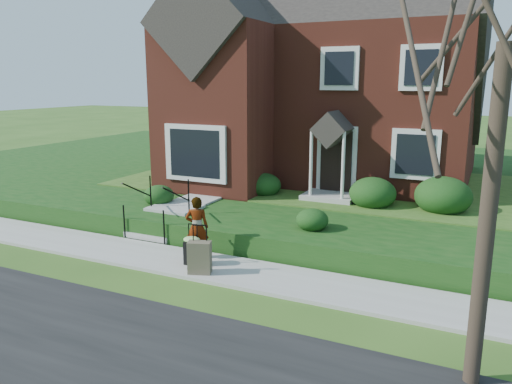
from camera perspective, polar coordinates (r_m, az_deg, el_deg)
The scene contains 11 objects.
ground at distance 11.67m, azimuth -5.35°, elevation -8.72°, with size 120.00×120.00×0.00m, color #2D5119.
sidewalk at distance 11.66m, azimuth -5.36°, elevation -8.53°, with size 60.00×1.60×0.08m, color #9E9B93.
terrace at distance 20.66m, azimuth 20.42°, elevation 0.81°, with size 44.00×20.00×0.60m, color #103B10.
walkway at distance 16.85m, azimuth -4.06°, elevation 0.21°, with size 1.20×6.00×0.06m, color #9E9B93.
main_house at distance 19.83m, azimuth 8.58°, elevation 15.42°, with size 10.40×10.20×9.40m.
front_steps at distance 14.30m, azimuth -10.26°, elevation -2.85°, with size 1.40×2.02×1.50m.
foundation_shrubs at distance 15.35m, azimuth 7.30°, elevation 0.62°, with size 9.94×4.44×1.11m.
woman at distance 11.95m, azimuth -6.76°, elevation -4.03°, with size 0.55×0.36×1.50m, color #999999.
suitcase_black at distance 11.61m, azimuth -7.32°, elevation -6.49°, with size 0.41×0.34×0.97m.
suitcase_olive at distance 11.10m, azimuth -6.46°, elevation -7.44°, with size 0.57×0.43×1.09m.
tree_verge at distance 7.17m, azimuth 27.05°, elevation 18.60°, with size 5.15×5.15×7.35m.
Camera 1 is at (5.61, -9.32, 4.22)m, focal length 35.00 mm.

